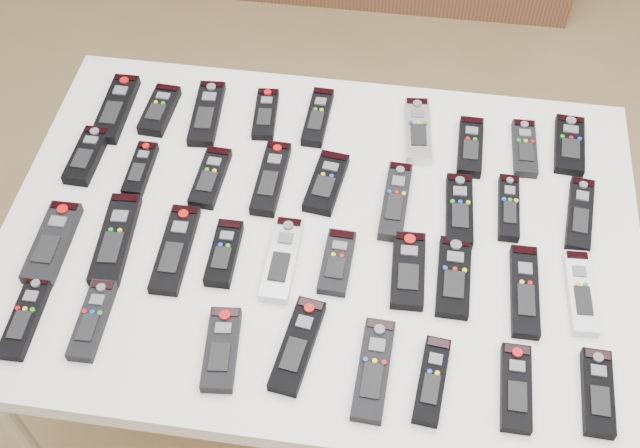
# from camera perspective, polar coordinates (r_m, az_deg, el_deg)

# --- Properties ---
(ground) EXTENTS (4.00, 4.00, 0.00)m
(ground) POSITION_cam_1_polar(r_m,az_deg,el_deg) (2.31, 2.89, -9.82)
(ground) COLOR olive
(ground) RESTS_ON ground
(table) EXTENTS (1.25, 0.88, 0.78)m
(table) POSITION_cam_1_polar(r_m,az_deg,el_deg) (1.62, -0.00, -1.69)
(table) COLOR white
(table) RESTS_ON ground
(remote_0) EXTENTS (0.06, 0.20, 0.02)m
(remote_0) POSITION_cam_1_polar(r_m,az_deg,el_deg) (1.85, -14.31, 7.97)
(remote_0) COLOR black
(remote_0) RESTS_ON table
(remote_1) EXTENTS (0.06, 0.15, 0.02)m
(remote_1) POSITION_cam_1_polar(r_m,az_deg,el_deg) (1.82, -11.34, 7.95)
(remote_1) COLOR black
(remote_1) RESTS_ON table
(remote_2) EXTENTS (0.07, 0.19, 0.02)m
(remote_2) POSITION_cam_1_polar(r_m,az_deg,el_deg) (1.80, -8.05, 7.79)
(remote_2) COLOR black
(remote_2) RESTS_ON table
(remote_3) EXTENTS (0.06, 0.15, 0.02)m
(remote_3) POSITION_cam_1_polar(r_m,az_deg,el_deg) (1.79, -3.90, 7.81)
(remote_3) COLOR black
(remote_3) RESTS_ON table
(remote_4) EXTENTS (0.05, 0.17, 0.02)m
(remote_4) POSITION_cam_1_polar(r_m,az_deg,el_deg) (1.77, -0.16, 7.61)
(remote_4) COLOR black
(remote_4) RESTS_ON table
(remote_5) EXTENTS (0.07, 0.19, 0.02)m
(remote_5) POSITION_cam_1_polar(r_m,az_deg,el_deg) (1.75, 6.96, 6.60)
(remote_5) COLOR #B7B7BC
(remote_5) RESTS_ON table
(remote_6) EXTENTS (0.05, 0.16, 0.02)m
(remote_6) POSITION_cam_1_polar(r_m,az_deg,el_deg) (1.74, 10.63, 5.42)
(remote_6) COLOR black
(remote_6) RESTS_ON table
(remote_7) EXTENTS (0.05, 0.15, 0.02)m
(remote_7) POSITION_cam_1_polar(r_m,az_deg,el_deg) (1.76, 14.34, 5.24)
(remote_7) COLOR black
(remote_7) RESTS_ON table
(remote_8) EXTENTS (0.07, 0.16, 0.02)m
(remote_8) POSITION_cam_1_polar(r_m,az_deg,el_deg) (1.80, 17.32, 5.40)
(remote_8) COLOR black
(remote_8) RESTS_ON table
(remote_9) EXTENTS (0.06, 0.15, 0.02)m
(remote_9) POSITION_cam_1_polar(r_m,az_deg,el_deg) (1.76, -16.25, 4.69)
(remote_9) COLOR black
(remote_9) RESTS_ON table
(remote_10) EXTENTS (0.04, 0.14, 0.02)m
(remote_10) POSITION_cam_1_polar(r_m,az_deg,el_deg) (1.71, -12.66, 3.82)
(remote_10) COLOR black
(remote_10) RESTS_ON table
(remote_11) EXTENTS (0.06, 0.16, 0.02)m
(remote_11) POSITION_cam_1_polar(r_m,az_deg,el_deg) (1.67, -7.80, 3.31)
(remote_11) COLOR black
(remote_11) RESTS_ON table
(remote_12) EXTENTS (0.05, 0.19, 0.02)m
(remote_12) POSITION_cam_1_polar(r_m,az_deg,el_deg) (1.65, -3.51, 3.28)
(remote_12) COLOR black
(remote_12) RESTS_ON table
(remote_13) EXTENTS (0.08, 0.16, 0.02)m
(remote_13) POSITION_cam_1_polar(r_m,az_deg,el_deg) (1.64, 0.45, 2.96)
(remote_13) COLOR black
(remote_13) RESTS_ON table
(remote_14) EXTENTS (0.05, 0.19, 0.02)m
(remote_14) POSITION_cam_1_polar(r_m,az_deg,el_deg) (1.62, 5.39, 1.63)
(remote_14) COLOR black
(remote_14) RESTS_ON table
(remote_15) EXTENTS (0.06, 0.18, 0.02)m
(remote_15) POSITION_cam_1_polar(r_m,az_deg,el_deg) (1.62, 9.87, 0.97)
(remote_15) COLOR black
(remote_15) RESTS_ON table
(remote_16) EXTENTS (0.04, 0.16, 0.02)m
(remote_16) POSITION_cam_1_polar(r_m,az_deg,el_deg) (1.64, 13.27, 1.14)
(remote_16) COLOR black
(remote_16) RESTS_ON table
(remote_17) EXTENTS (0.07, 0.19, 0.02)m
(remote_17) POSITION_cam_1_polar(r_m,az_deg,el_deg) (1.67, 18.00, 0.66)
(remote_17) COLOR black
(remote_17) RESTS_ON table
(remote_18) EXTENTS (0.06, 0.19, 0.02)m
(remote_18) POSITION_cam_1_polar(r_m,az_deg,el_deg) (1.63, -18.49, -1.25)
(remote_18) COLOR black
(remote_18) RESTS_ON table
(remote_19) EXTENTS (0.07, 0.22, 0.02)m
(remote_19) POSITION_cam_1_polar(r_m,az_deg,el_deg) (1.60, -14.34, -1.02)
(remote_19) COLOR black
(remote_19) RESTS_ON table
(remote_20) EXTENTS (0.06, 0.20, 0.02)m
(remote_20) POSITION_cam_1_polar(r_m,az_deg,el_deg) (1.56, -10.26, -1.76)
(remote_20) COLOR black
(remote_20) RESTS_ON table
(remote_21) EXTENTS (0.05, 0.15, 0.02)m
(remote_21) POSITION_cam_1_polar(r_m,az_deg,el_deg) (1.54, -6.84, -2.07)
(remote_21) COLOR black
(remote_21) RESTS_ON table
(remote_22) EXTENTS (0.06, 0.19, 0.02)m
(remote_22) POSITION_cam_1_polar(r_m,az_deg,el_deg) (1.53, -2.73, -2.49)
(remote_22) COLOR #B7B7BC
(remote_22) RESTS_ON table
(remote_23) EXTENTS (0.06, 0.14, 0.02)m
(remote_23) POSITION_cam_1_polar(r_m,az_deg,el_deg) (1.52, 1.21, -2.73)
(remote_23) COLOR black
(remote_23) RESTS_ON table
(remote_24) EXTENTS (0.07, 0.17, 0.02)m
(remote_24) POSITION_cam_1_polar(r_m,az_deg,el_deg) (1.52, 6.28, -3.29)
(remote_24) COLOR black
(remote_24) RESTS_ON table
(remote_25) EXTENTS (0.06, 0.17, 0.02)m
(remote_25) POSITION_cam_1_polar(r_m,az_deg,el_deg) (1.52, 9.49, -3.74)
(remote_25) COLOR black
(remote_25) RESTS_ON table
(remote_26) EXTENTS (0.05, 0.20, 0.02)m
(remote_26) POSITION_cam_1_polar(r_m,az_deg,el_deg) (1.53, 14.34, -4.64)
(remote_26) COLOR black
(remote_26) RESTS_ON table
(remote_27) EXTENTS (0.06, 0.18, 0.02)m
(remote_27) POSITION_cam_1_polar(r_m,az_deg,el_deg) (1.56, 18.03, -4.65)
(remote_27) COLOR silver
(remote_27) RESTS_ON table
(remote_28) EXTENTS (0.05, 0.17, 0.02)m
(remote_28) POSITION_cam_1_polar(r_m,az_deg,el_deg) (1.55, -20.21, -6.22)
(remote_28) COLOR black
(remote_28) RESTS_ON table
(remote_29) EXTENTS (0.05, 0.16, 0.02)m
(remote_29) POSITION_cam_1_polar(r_m,az_deg,el_deg) (1.51, -15.87, -6.58)
(remote_29) COLOR black
(remote_29) RESTS_ON table
(remote_30) EXTENTS (0.07, 0.16, 0.02)m
(remote_30) POSITION_cam_1_polar(r_m,az_deg,el_deg) (1.43, -7.02, -8.83)
(remote_30) COLOR black
(remote_30) RESTS_ON table
(remote_31) EXTENTS (0.08, 0.19, 0.02)m
(remote_31) POSITION_cam_1_polar(r_m,az_deg,el_deg) (1.42, -1.60, -8.61)
(remote_31) COLOR black
(remote_31) RESTS_ON table
(remote_32) EXTENTS (0.06, 0.19, 0.02)m
(remote_32) POSITION_cam_1_polar(r_m,az_deg,el_deg) (1.40, 3.82, -10.29)
(remote_32) COLOR black
(remote_32) RESTS_ON table
(remote_33) EXTENTS (0.06, 0.16, 0.02)m
(remote_33) POSITION_cam_1_polar(r_m,az_deg,el_deg) (1.40, 7.95, -10.97)
(remote_33) COLOR black
(remote_33) RESTS_ON table
(remote_34) EXTENTS (0.05, 0.16, 0.02)m
(remote_34) POSITION_cam_1_polar(r_m,az_deg,el_deg) (1.42, 13.77, -11.24)
(remote_34) COLOR black
(remote_34) RESTS_ON table
(remote_35) EXTENTS (0.05, 0.16, 0.02)m
(remote_35) POSITION_cam_1_polar(r_m,az_deg,el_deg) (1.46, 19.14, -11.25)
(remote_35) COLOR black
(remote_35) RESTS_ON table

